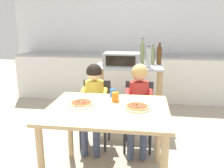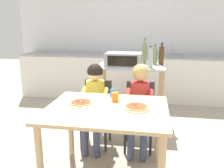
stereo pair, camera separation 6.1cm
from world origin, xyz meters
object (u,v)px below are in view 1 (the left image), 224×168
(toaster_oven, at_px, (122,59))
(dining_table, at_px, (108,119))
(child_in_red_shirt, at_px, (139,98))
(drinking_cup_blue, at_px, (113,93))
(bottle_slim_sauce, at_px, (159,55))
(bottle_dark_olive_oil, at_px, (153,56))
(pizza_plate_cream, at_px, (137,107))
(pizza_plate_white, at_px, (81,103))
(child_in_yellow_shirt, at_px, (94,97))
(bottle_brown_beer, at_px, (142,53))
(drinking_cup_orange, at_px, (115,97))
(kitchen_island_cart, at_px, (129,85))
(bottle_squat_spirits, at_px, (149,58))
(dining_chair_right, at_px, (139,110))
(dining_chair_left, at_px, (96,108))

(toaster_oven, xyz_separation_m, dining_table, (0.01, -1.38, -0.36))
(child_in_red_shirt, bearing_deg, drinking_cup_blue, -137.74)
(bottle_slim_sauce, distance_m, bottle_dark_olive_oil, 0.10)
(pizza_plate_cream, bearing_deg, bottle_slim_sauce, 80.17)
(toaster_oven, height_order, pizza_plate_white, toaster_oven)
(child_in_yellow_shirt, height_order, pizza_plate_cream, child_in_yellow_shirt)
(bottle_brown_beer, bearing_deg, bottle_slim_sauce, -22.60)
(child_in_yellow_shirt, xyz_separation_m, pizza_plate_white, (-0.00, -0.54, 0.11))
(child_in_red_shirt, bearing_deg, pizza_plate_cream, -90.01)
(drinking_cup_orange, bearing_deg, pizza_plate_cream, -38.43)
(kitchen_island_cart, height_order, bottle_brown_beer, bottle_brown_beer)
(bottle_brown_beer, bearing_deg, pizza_plate_cream, -90.34)
(bottle_slim_sauce, bearing_deg, bottle_dark_olive_oil, 177.32)
(kitchen_island_cart, distance_m, bottle_dark_olive_oil, 0.57)
(pizza_plate_white, bearing_deg, bottle_slim_sauce, 61.96)
(bottle_slim_sauce, distance_m, drinking_cup_blue, 1.33)
(bottle_squat_spirits, xyz_separation_m, pizza_plate_white, (-0.64, -1.20, -0.27))
(pizza_plate_white, bearing_deg, bottle_dark_olive_oil, 64.94)
(bottle_dark_olive_oil, distance_m, pizza_plate_cream, 1.56)
(dining_chair_right, bearing_deg, bottle_dark_olive_oil, 78.55)
(kitchen_island_cart, xyz_separation_m, pizza_plate_cream, (0.17, -1.38, 0.16))
(bottle_dark_olive_oil, distance_m, drinking_cup_orange, 1.42)
(bottle_dark_olive_oil, distance_m, dining_chair_right, 1.01)
(kitchen_island_cart, bearing_deg, drinking_cup_orange, -92.31)
(dining_chair_left, relative_size, drinking_cup_blue, 10.30)
(bottle_squat_spirits, bearing_deg, dining_chair_left, -139.66)
(child_in_red_shirt, distance_m, drinking_cup_blue, 0.38)
(bottle_brown_beer, relative_size, dining_chair_left, 0.47)
(child_in_yellow_shirt, distance_m, drinking_cup_orange, 0.51)
(dining_chair_left, xyz_separation_m, dining_chair_right, (0.53, 0.01, 0.00))
(bottle_dark_olive_oil, bearing_deg, toaster_oven, -158.75)
(toaster_oven, bearing_deg, bottle_slim_sauce, 17.35)
(dining_chair_right, relative_size, pizza_plate_cream, 3.17)
(toaster_oven, relative_size, bottle_squat_spirits, 1.72)
(bottle_squat_spirits, relative_size, bottle_slim_sauce, 0.93)
(bottle_brown_beer, bearing_deg, drinking_cup_orange, -99.12)
(bottle_slim_sauce, height_order, drinking_cup_blue, bottle_slim_sauce)
(bottle_dark_olive_oil, bearing_deg, pizza_plate_white, -115.06)
(bottle_brown_beer, relative_size, dining_chair_right, 0.47)
(child_in_yellow_shirt, height_order, pizza_plate_white, child_in_yellow_shirt)
(kitchen_island_cart, xyz_separation_m, child_in_yellow_shirt, (-0.36, -0.81, 0.06))
(toaster_oven, bearing_deg, dining_chair_left, -110.82)
(toaster_oven, bearing_deg, kitchen_island_cart, 14.83)
(kitchen_island_cart, relative_size, bottle_squat_spirits, 3.27)
(dining_chair_left, distance_m, drinking_cup_blue, 0.54)
(bottle_dark_olive_oil, xyz_separation_m, dining_chair_left, (-0.70, -0.84, -0.55))
(dining_chair_left, bearing_deg, child_in_red_shirt, -11.92)
(bottle_slim_sauce, bearing_deg, dining_table, -109.04)
(kitchen_island_cart, height_order, pizza_plate_cream, kitchen_island_cart)
(bottle_squat_spirits, relative_size, dining_table, 0.27)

